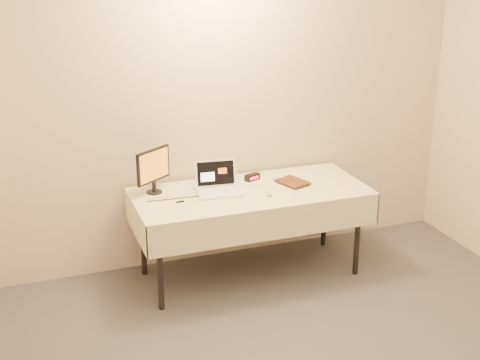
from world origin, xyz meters
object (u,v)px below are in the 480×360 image
object	(u,v)px
monitor	(153,167)
book	(285,172)
laptop	(218,185)
table	(250,198)

from	to	relation	value
monitor	book	distance (m)	1.04
laptop	book	world-z (taller)	book
laptop	monitor	world-z (taller)	monitor
table	laptop	xyz separation A→B (m)	(-0.25, 0.07, 0.12)
book	table	bearing A→B (deg)	159.90
table	laptop	distance (m)	0.29
table	book	size ratio (longest dim) A/B	7.42
monitor	book	world-z (taller)	monitor
table	monitor	size ratio (longest dim) A/B	5.19
book	monitor	bearing A→B (deg)	148.18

